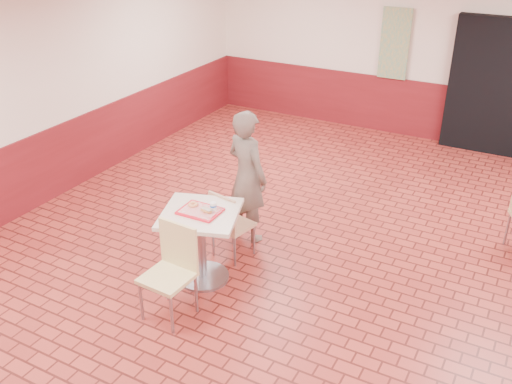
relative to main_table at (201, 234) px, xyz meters
The scene contains 12 objects.
room_shell 1.47m from the main_table, 24.00° to the left, with size 8.01×10.01×3.01m.
wainscot_band 1.14m from the main_table, 24.00° to the left, with size 8.00×10.00×1.00m.
corridor_doorway 5.82m from the main_table, 67.27° to the left, with size 1.60×0.22×2.20m, color black.
promo_poster 5.52m from the main_table, 85.37° to the left, with size 0.50×0.03×1.20m, color gray.
main_table is the anchor object (origin of this frame).
chair_main_front 0.63m from the main_table, 84.04° to the right, with size 0.48×0.48×0.98m.
chair_main_back 0.51m from the main_table, 84.42° to the left, with size 0.47×0.47×0.86m.
customer 1.06m from the main_table, 90.33° to the left, with size 0.60×0.40×1.65m, color #685B50.
serving_tray 0.29m from the main_table, 90.00° to the left, with size 0.42×0.33×0.03m.
ring_donut 0.34m from the main_table, 160.75° to the left, with size 0.11×0.11×0.03m, color #E78B54.
long_john_donut 0.33m from the main_table, ahead, with size 0.15×0.09×0.05m.
paper_cup 0.37m from the main_table, 30.17° to the left, with size 0.07×0.07×0.09m.
Camera 1 is at (1.98, -4.80, 3.76)m, focal length 40.00 mm.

